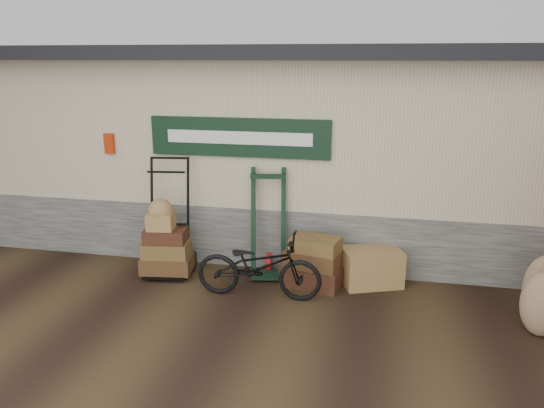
% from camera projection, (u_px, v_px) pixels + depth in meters
% --- Properties ---
extents(ground, '(80.00, 80.00, 0.00)m').
position_uv_depth(ground, '(244.00, 296.00, 7.00)').
color(ground, black).
rests_on(ground, ground).
extents(station_building, '(14.40, 4.10, 3.20)m').
position_uv_depth(station_building, '(283.00, 143.00, 9.15)').
color(station_building, '#4C4C47').
rests_on(station_building, ground).
extents(porter_trolley, '(0.93, 0.75, 1.70)m').
position_uv_depth(porter_trolley, '(168.00, 216.00, 7.58)').
color(porter_trolley, black).
rests_on(porter_trolley, ground).
extents(green_barrow, '(0.63, 0.56, 1.55)m').
position_uv_depth(green_barrow, '(268.00, 223.00, 7.50)').
color(green_barrow, black).
rests_on(green_barrow, ground).
extents(suitcase_stack, '(0.89, 0.67, 0.71)m').
position_uv_depth(suitcase_stack, '(313.00, 261.00, 7.23)').
color(suitcase_stack, '#371E11').
rests_on(suitcase_stack, ground).
extents(wicker_hamper, '(0.91, 0.76, 0.51)m').
position_uv_depth(wicker_hamper, '(371.00, 267.00, 7.29)').
color(wicker_hamper, olive).
rests_on(wicker_hamper, ground).
extents(bicycle, '(0.61, 1.66, 0.96)m').
position_uv_depth(bicycle, '(259.00, 263.00, 6.85)').
color(bicycle, black).
rests_on(bicycle, ground).
extents(burlap_sack_right, '(0.59, 0.54, 0.77)m').
position_uv_depth(burlap_sack_right, '(543.00, 304.00, 5.91)').
color(burlap_sack_right, olive).
rests_on(burlap_sack_right, ground).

